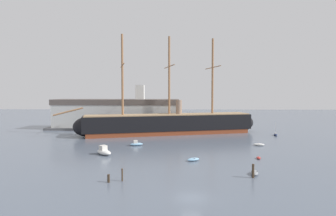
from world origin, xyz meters
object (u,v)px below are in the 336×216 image
at_px(mooring_piling_nearest, 253,171).
at_px(mooring_piling_left_pair, 109,178).
at_px(sailboat_far_right, 276,135).
at_px(mooring_piling_right_pair, 122,175).
at_px(motorboat_alongside_bow, 136,144).
at_px(dinghy_mid_right, 259,158).
at_px(tall_ship, 169,123).
at_px(motorboat_distant_centre, 193,130).
at_px(dockside_warehouse_left, 117,114).
at_px(dinghy_near_centre, 193,159).
at_px(motorboat_mid_left, 104,151).
at_px(dinghy_foreground_right, 255,173).
at_px(dinghy_far_left, 100,133).
at_px(dinghy_alongside_stern, 259,145).

bearing_deg(mooring_piling_nearest, mooring_piling_left_pair, -172.57).
xyz_separation_m(sailboat_far_right, mooring_piling_right_pair, (-40.12, -47.76, 0.62)).
bearing_deg(sailboat_far_right, motorboat_alongside_bow, -156.35).
bearing_deg(dinghy_mid_right, tall_ship, 118.87).
relative_size(motorboat_distant_centre, dockside_warehouse_left, 0.08).
height_order(dinghy_near_centre, motorboat_mid_left, motorboat_mid_left).
bearing_deg(dinghy_foreground_right, dinghy_near_centre, 136.35).
bearing_deg(dinghy_near_centre, dockside_warehouse_left, 116.77).
height_order(dinghy_near_centre, dinghy_far_left, dinghy_near_centre).
xyz_separation_m(motorboat_alongside_bow, dockside_warehouse_left, (-12.33, 35.54, 5.13)).
xyz_separation_m(motorboat_distant_centre, mooring_piling_nearest, (6.45, -53.27, 0.57)).
xyz_separation_m(dinghy_mid_right, mooring_piling_left_pair, (-27.28, -16.16, 0.39)).
xyz_separation_m(dinghy_near_centre, motorboat_distant_centre, (2.42, 42.29, 0.22)).
height_order(dinghy_alongside_stern, sailboat_far_right, sailboat_far_right).
bearing_deg(dinghy_near_centre, tall_ship, 98.72).
height_order(dinghy_mid_right, mooring_piling_left_pair, mooring_piling_left_pair).
distance_m(dinghy_alongside_stern, dinghy_far_left, 50.38).
relative_size(dinghy_mid_right, dinghy_alongside_stern, 0.65).
height_order(dinghy_near_centre, sailboat_far_right, sailboat_far_right).
bearing_deg(motorboat_alongside_bow, dinghy_far_left, 126.29).
distance_m(motorboat_alongside_bow, dockside_warehouse_left, 37.97).
bearing_deg(dinghy_mid_right, sailboat_far_right, 65.39).
bearing_deg(dinghy_far_left, motorboat_distant_centre, 10.94).
height_order(dinghy_near_centre, dinghy_alongside_stern, dinghy_alongside_stern).
bearing_deg(dinghy_far_left, dinghy_mid_right, -38.94).
bearing_deg(dinghy_near_centre, dinghy_foreground_right, -43.65).
height_order(sailboat_far_right, motorboat_distant_centre, sailboat_far_right).
bearing_deg(dinghy_foreground_right, dinghy_alongside_stern, 72.28).
distance_m(dinghy_far_left, mooring_piling_left_pair, 52.37).
bearing_deg(motorboat_mid_left, dockside_warehouse_left, 98.22).
relative_size(motorboat_mid_left, motorboat_alongside_bow, 1.39).
distance_m(dinghy_near_centre, motorboat_mid_left, 20.06).
relative_size(dinghy_near_centre, dinghy_mid_right, 1.52).
bearing_deg(motorboat_distant_centre, dinghy_mid_right, -74.42).
distance_m(dinghy_mid_right, dockside_warehouse_left, 63.56).
xyz_separation_m(mooring_piling_right_pair, dockside_warehouse_left, (-14.31, 64.86, 4.64)).
height_order(tall_ship, dinghy_far_left, tall_ship).
bearing_deg(dinghy_alongside_stern, dinghy_foreground_right, -107.72).
relative_size(tall_ship, motorboat_distant_centre, 16.42).
bearing_deg(motorboat_alongside_bow, dockside_warehouse_left, 109.14).
relative_size(dinghy_foreground_right, dinghy_near_centre, 1.00).
height_order(dinghy_foreground_right, motorboat_mid_left, motorboat_mid_left).
xyz_separation_m(dinghy_alongside_stern, mooring_piling_nearest, (-9.04, -27.79, 0.78)).
xyz_separation_m(dinghy_mid_right, dockside_warehouse_left, (-39.64, 49.40, 5.40)).
xyz_separation_m(motorboat_mid_left, mooring_piling_nearest, (28.22, -16.22, 0.40)).
bearing_deg(tall_ship, sailboat_far_right, -4.56).
relative_size(mooring_piling_nearest, mooring_piling_left_pair, 1.82).
distance_m(dinghy_mid_right, dinghy_alongside_stern, 15.20).
bearing_deg(dinghy_foreground_right, mooring_piling_nearest, -112.18).
bearing_deg(motorboat_mid_left, mooring_piling_left_pair, -73.55).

